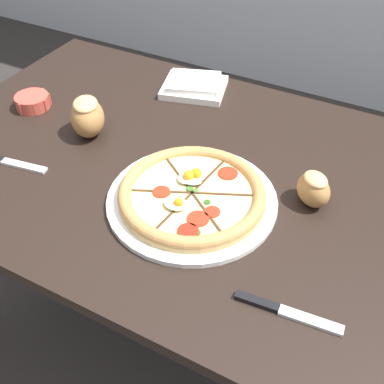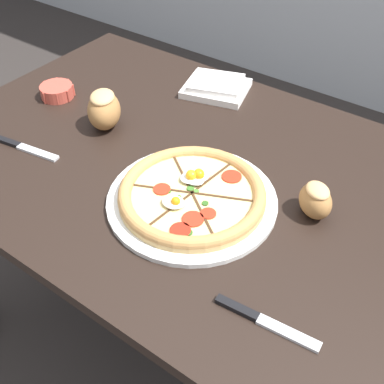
{
  "view_description": "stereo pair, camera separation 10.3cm",
  "coord_description": "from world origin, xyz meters",
  "px_view_note": "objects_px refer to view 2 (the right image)",
  "views": [
    {
      "loc": [
        0.41,
        -0.78,
        1.5
      ],
      "look_at": [
        0.05,
        -0.11,
        0.81
      ],
      "focal_mm": 45.0,
      "sensor_mm": 36.0,
      "label": 1
    },
    {
      "loc": [
        0.5,
        -0.73,
        1.5
      ],
      "look_at": [
        0.05,
        -0.11,
        0.81
      ],
      "focal_mm": 45.0,
      "sensor_mm": 36.0,
      "label": 2
    }
  ],
  "objects_px": {
    "napkin_folded": "(216,87)",
    "bread_piece_near": "(105,108)",
    "pizza": "(192,195)",
    "ramekin_bowl": "(57,91)",
    "bread_piece_far": "(316,200)",
    "knife_spare": "(23,147)",
    "dining_table": "(201,201)",
    "knife_main": "(265,321)"
  },
  "relations": [
    {
      "from": "ramekin_bowl",
      "to": "bread_piece_near",
      "type": "relative_size",
      "value": 0.71
    },
    {
      "from": "ramekin_bowl",
      "to": "napkin_folded",
      "type": "relative_size",
      "value": 0.47
    },
    {
      "from": "pizza",
      "to": "bread_piece_far",
      "type": "distance_m",
      "value": 0.26
    },
    {
      "from": "pizza",
      "to": "knife_main",
      "type": "distance_m",
      "value": 0.33
    },
    {
      "from": "pizza",
      "to": "ramekin_bowl",
      "type": "bearing_deg",
      "value": 166.74
    },
    {
      "from": "bread_piece_far",
      "to": "ramekin_bowl",
      "type": "bearing_deg",
      "value": 179.08
    },
    {
      "from": "dining_table",
      "to": "pizza",
      "type": "height_order",
      "value": "pizza"
    },
    {
      "from": "napkin_folded",
      "to": "bread_piece_far",
      "type": "xyz_separation_m",
      "value": [
        0.45,
        -0.3,
        0.02
      ]
    },
    {
      "from": "dining_table",
      "to": "bread_piece_far",
      "type": "relative_size",
      "value": 13.36
    },
    {
      "from": "bread_piece_near",
      "to": "bread_piece_far",
      "type": "height_order",
      "value": "bread_piece_near"
    },
    {
      "from": "bread_piece_far",
      "to": "knife_main",
      "type": "distance_m",
      "value": 0.3
    },
    {
      "from": "ramekin_bowl",
      "to": "napkin_folded",
      "type": "distance_m",
      "value": 0.46
    },
    {
      "from": "bread_piece_near",
      "to": "knife_main",
      "type": "bearing_deg",
      "value": -24.03
    },
    {
      "from": "napkin_folded",
      "to": "knife_main",
      "type": "bearing_deg",
      "value": -50.22
    },
    {
      "from": "bread_piece_near",
      "to": "knife_spare",
      "type": "xyz_separation_m",
      "value": [
        -0.1,
        -0.2,
        -0.05
      ]
    },
    {
      "from": "dining_table",
      "to": "ramekin_bowl",
      "type": "bearing_deg",
      "value": 176.89
    },
    {
      "from": "pizza",
      "to": "knife_spare",
      "type": "distance_m",
      "value": 0.46
    },
    {
      "from": "dining_table",
      "to": "napkin_folded",
      "type": "height_order",
      "value": "napkin_folded"
    },
    {
      "from": "ramekin_bowl",
      "to": "bread_piece_near",
      "type": "bearing_deg",
      "value": -6.67
    },
    {
      "from": "knife_spare",
      "to": "ramekin_bowl",
      "type": "bearing_deg",
      "value": 108.95
    },
    {
      "from": "ramekin_bowl",
      "to": "knife_main",
      "type": "relative_size",
      "value": 0.51
    },
    {
      "from": "ramekin_bowl",
      "to": "knife_spare",
      "type": "distance_m",
      "value": 0.25
    },
    {
      "from": "dining_table",
      "to": "napkin_folded",
      "type": "relative_size",
      "value": 6.69
    },
    {
      "from": "pizza",
      "to": "ramekin_bowl",
      "type": "distance_m",
      "value": 0.59
    },
    {
      "from": "knife_main",
      "to": "napkin_folded",
      "type": "bearing_deg",
      "value": 124.73
    },
    {
      "from": "bread_piece_far",
      "to": "knife_main",
      "type": "height_order",
      "value": "bread_piece_far"
    },
    {
      "from": "dining_table",
      "to": "bread_piece_far",
      "type": "distance_m",
      "value": 0.31
    },
    {
      "from": "bread_piece_near",
      "to": "knife_main",
      "type": "distance_m",
      "value": 0.7
    },
    {
      "from": "ramekin_bowl",
      "to": "knife_spare",
      "type": "bearing_deg",
      "value": -62.19
    },
    {
      "from": "pizza",
      "to": "bread_piece_near",
      "type": "xyz_separation_m",
      "value": [
        -0.36,
        0.11,
        0.03
      ]
    },
    {
      "from": "pizza",
      "to": "knife_main",
      "type": "bearing_deg",
      "value": -31.89
    },
    {
      "from": "napkin_folded",
      "to": "knife_spare",
      "type": "relative_size",
      "value": 1.03
    },
    {
      "from": "knife_main",
      "to": "bread_piece_near",
      "type": "bearing_deg",
      "value": 150.93
    },
    {
      "from": "bread_piece_far",
      "to": "knife_spare",
      "type": "bearing_deg",
      "value": -163.06
    },
    {
      "from": "napkin_folded",
      "to": "bread_piece_far",
      "type": "bearing_deg",
      "value": -34.01
    },
    {
      "from": "ramekin_bowl",
      "to": "knife_spare",
      "type": "relative_size",
      "value": 0.49
    },
    {
      "from": "knife_main",
      "to": "dining_table",
      "type": "bearing_deg",
      "value": 134.49
    },
    {
      "from": "pizza",
      "to": "knife_spare",
      "type": "bearing_deg",
      "value": -169.22
    },
    {
      "from": "napkin_folded",
      "to": "bread_piece_near",
      "type": "bearing_deg",
      "value": -113.51
    },
    {
      "from": "pizza",
      "to": "napkin_folded",
      "type": "relative_size",
      "value": 1.77
    },
    {
      "from": "bread_piece_near",
      "to": "napkin_folded",
      "type": "bearing_deg",
      "value": 66.49
    },
    {
      "from": "ramekin_bowl",
      "to": "bread_piece_far",
      "type": "bearing_deg",
      "value": -0.92
    }
  ]
}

